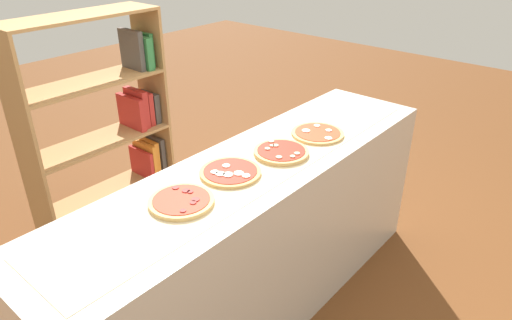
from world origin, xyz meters
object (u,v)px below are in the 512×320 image
(bookshelf, at_px, (118,140))
(pizza_mushroom_2, at_px, (281,152))
(pizza_mozzarella_1, at_px, (230,172))
(pizza_pepperoni_0, at_px, (181,201))
(pizza_mozzarella_3, at_px, (318,133))

(bookshelf, bearing_deg, pizza_mushroom_2, -80.99)
(pizza_mozzarella_1, xyz_separation_m, pizza_mushroom_2, (0.32, -0.05, 0.00))
(pizza_mozzarella_1, distance_m, pizza_mushroom_2, 0.32)
(pizza_pepperoni_0, bearing_deg, bookshelf, 68.76)
(pizza_pepperoni_0, relative_size, bookshelf, 0.18)
(bookshelf, bearing_deg, pizza_pepperoni_0, -111.24)
(pizza_mozzarella_3, bearing_deg, pizza_pepperoni_0, 177.16)
(pizza_pepperoni_0, xyz_separation_m, pizza_mozzarella_1, (0.32, 0.02, -0.00))
(pizza_mozzarella_1, relative_size, pizza_mushroom_2, 1.03)
(pizza_mozzarella_1, relative_size, bookshelf, 0.19)
(pizza_mozzarella_1, distance_m, pizza_mozzarella_3, 0.64)
(pizza_mozzarella_1, bearing_deg, bookshelf, 83.45)
(pizza_pepperoni_0, xyz_separation_m, pizza_mozzarella_3, (0.95, -0.05, -0.00))
(pizza_mozzarella_1, relative_size, pizza_mozzarella_3, 1.00)
(pizza_mozzarella_3, bearing_deg, pizza_mozzarella_1, 174.34)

